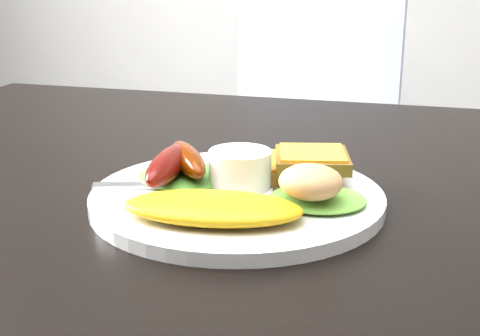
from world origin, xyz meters
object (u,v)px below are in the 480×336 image
plate (237,198)px  dining_table (298,198)px  person (300,49)px  dining_chair (301,167)px

plate → dining_table: bearing=64.8°
person → dining_table: bearing=80.1°
dining_table → dining_chair: dining_table is taller
dining_chair → person: (0.02, -0.18, 0.33)m
dining_table → plate: size_ratio=4.49×
dining_table → dining_chair: 1.04m
dining_chair → plate: plate is taller
dining_table → person: person is taller
person → dining_chair: bearing=-104.1°
dining_table → plate: (-0.04, -0.09, 0.03)m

